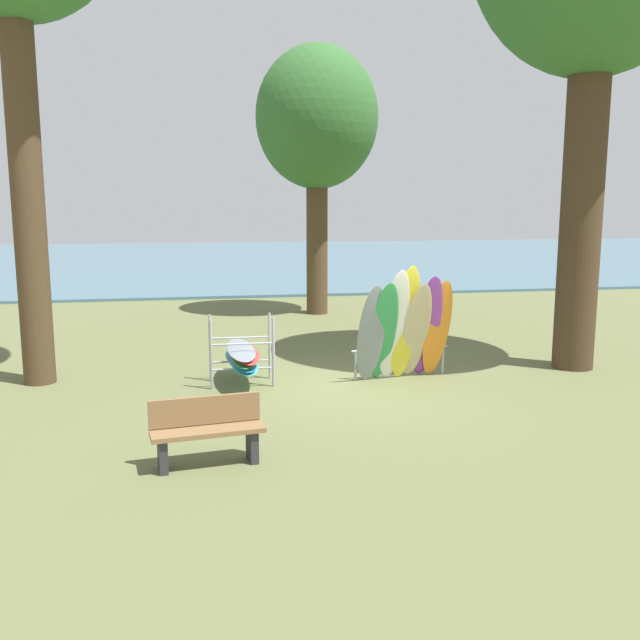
{
  "coord_description": "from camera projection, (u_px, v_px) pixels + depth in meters",
  "views": [
    {
      "loc": [
        -3.02,
        -11.62,
        3.21
      ],
      "look_at": [
        -0.69,
        0.86,
        1.1
      ],
      "focal_mm": 38.6,
      "sensor_mm": 36.0,
      "label": 1
    }
  ],
  "objects": [
    {
      "name": "leaning_board_pile",
      "position": [
        405.0,
        329.0,
        12.64
      ],
      "size": [
        1.94,
        0.94,
        2.17
      ],
      "color": "gray",
      "rests_on": "ground"
    },
    {
      "name": "tree_mid_behind",
      "position": [
        317.0,
        121.0,
        19.88
      ],
      "size": [
        3.55,
        3.55,
        7.78
      ],
      "color": "#4C3823",
      "rests_on": "ground"
    },
    {
      "name": "board_storage_rack",
      "position": [
        243.0,
        356.0,
        12.49
      ],
      "size": [
        1.15,
        2.13,
        1.25
      ],
      "color": "#9EA0A5",
      "rests_on": "ground"
    },
    {
      "name": "park_bench",
      "position": [
        207.0,
        430.0,
        8.58
      ],
      "size": [
        1.44,
        0.6,
        0.85
      ],
      "color": "#2D2D33",
      "rests_on": "ground"
    },
    {
      "name": "lake_water",
      "position": [
        243.0,
        258.0,
        41.82
      ],
      "size": [
        80.0,
        36.0,
        0.1
      ],
      "primitive_type": "cube",
      "color": "#477084",
      "rests_on": "ground"
    },
    {
      "name": "ground_plane",
      "position": [
        367.0,
        387.0,
        12.34
      ],
      "size": [
        80.0,
        80.0,
        0.0
      ],
      "primitive_type": "plane",
      "color": "#60663D"
    }
  ]
}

